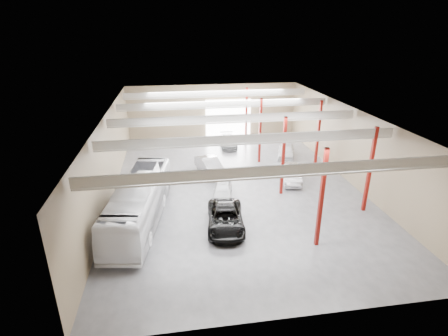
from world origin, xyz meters
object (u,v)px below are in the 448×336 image
object	(u,v)px
coach_bus	(140,202)
car_row_a	(223,189)
car_row_b	(210,166)
black_sedan	(226,218)
car_row_c	(228,141)
car_right_far	(286,151)
car_right_near	(290,173)

from	to	relation	value
coach_bus	car_row_a	distance (m)	7.65
car_row_b	black_sedan	bearing A→B (deg)	-106.83
car_row_c	car_right_far	world-z (taller)	car_right_far
black_sedan	car_row_a	distance (m)	5.23
car_row_a	car_row_c	bearing A→B (deg)	90.17
car_right_near	black_sedan	bearing A→B (deg)	-124.60
car_row_c	coach_bus	bearing A→B (deg)	-116.23
coach_bus	car_row_b	world-z (taller)	coach_bus
car_row_a	black_sedan	bearing A→B (deg)	-84.64
coach_bus	car_right_far	distance (m)	19.58
car_row_a	car_right_far	world-z (taller)	car_right_far
coach_bus	car_row_c	size ratio (longest dim) A/B	2.59
car_row_b	car_right_near	distance (m)	7.98
coach_bus	black_sedan	world-z (taller)	coach_bus
coach_bus	car_row_c	xyz separation A→B (m)	(9.53, 16.67, -1.01)
car_row_b	car_row_c	bearing A→B (deg)	52.16
car_row_c	car_right_near	bearing A→B (deg)	-65.75
black_sedan	car_row_c	size ratio (longest dim) A/B	1.21
car_right_far	car_row_c	bearing A→B (deg)	161.42
black_sedan	car_row_b	distance (m)	10.40
black_sedan	car_row_b	xyz separation A→B (m)	(0.09, 10.40, 0.01)
coach_bus	car_right_far	world-z (taller)	coach_bus
coach_bus	car_row_b	xyz separation A→B (m)	(6.32, 8.54, -0.89)
car_right_near	car_right_far	bearing A→B (deg)	85.70
car_row_a	car_right_near	bearing A→B (deg)	29.58
coach_bus	car_row_b	bearing A→B (deg)	62.76
car_row_a	car_right_far	bearing A→B (deg)	56.76
car_right_near	car_right_far	world-z (taller)	car_right_near
coach_bus	car_row_a	size ratio (longest dim) A/B	3.10
car_row_c	car_row_a	bearing A→B (deg)	-98.02
coach_bus	black_sedan	bearing A→B (deg)	-7.34
car_right_far	coach_bus	bearing A→B (deg)	-122.42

